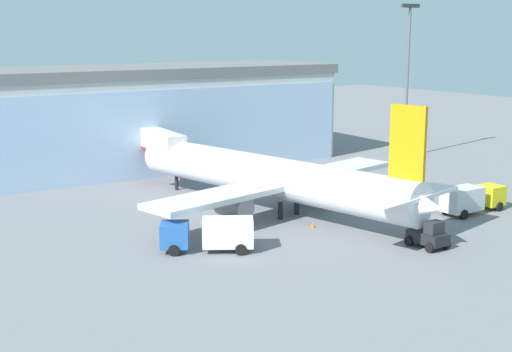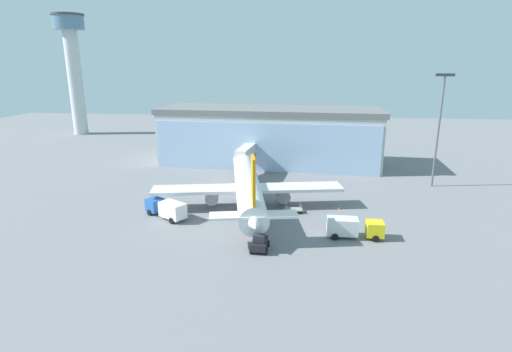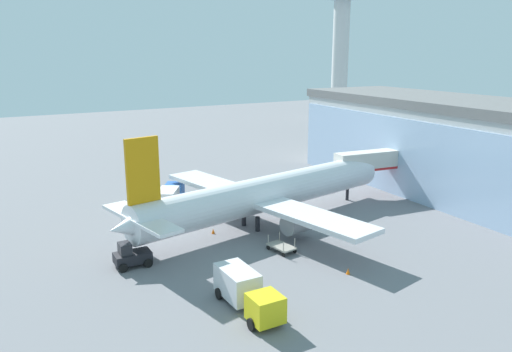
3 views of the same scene
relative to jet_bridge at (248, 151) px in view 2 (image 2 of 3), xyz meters
name	(u,v)px [view 2 (image 2 of 3)]	position (x,y,z in m)	size (l,w,h in m)	color
ground	(251,216)	(3.66, -24.52, -4.72)	(240.00, 240.00, 0.00)	slate
terminal_building	(270,136)	(3.65, 9.54, 1.65)	(50.46, 18.77, 12.74)	#B5B5B5
jet_bridge	(248,151)	(0.00, 0.00, 0.00)	(3.74, 13.43, 6.10)	beige
control_tower	(73,60)	(-61.23, 42.75, 18.58)	(9.59, 9.59, 36.98)	silver
apron_light_mast	(439,122)	(35.50, -5.28, 7.37)	(3.20, 0.40, 20.62)	#59595E
airplane	(247,185)	(2.38, -19.49, -1.24)	(30.34, 37.06, 11.43)	silver
catering_truck	(167,208)	(-8.82, -26.40, -3.25)	(7.33, 5.80, 2.65)	#2659A5
fuel_truck	(353,227)	(17.90, -30.49, -3.25)	(7.32, 2.54, 2.65)	yellow
baggage_cart	(293,210)	(9.93, -22.16, -4.22)	(2.99, 1.97, 1.50)	#9E998C
pushback_tug	(260,243)	(6.07, -35.68, -3.74)	(2.22, 3.24, 2.30)	black
safety_cone_nose	(241,217)	(2.21, -25.77, -4.44)	(0.36, 0.36, 0.55)	orange
safety_cone_wingtip	(339,208)	(17.10, -19.92, -4.44)	(0.36, 0.36, 0.55)	orange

